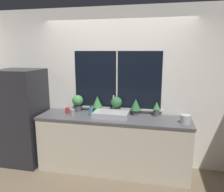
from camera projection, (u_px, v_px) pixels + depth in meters
ground_plane at (109, 179)px, 3.44m from camera, size 14.00×14.00×0.00m
wall_back at (117, 88)px, 3.79m from camera, size 8.00×0.09×2.70m
wall_left at (27, 79)px, 5.08m from camera, size 0.06×7.00×2.70m
counter at (113, 144)px, 3.63m from camera, size 2.48×0.61×0.93m
refrigerator at (22, 117)px, 3.88m from camera, size 0.74×0.71×1.67m
sink at (111, 114)px, 3.53m from camera, size 0.57×0.38×0.32m
potted_plant_far_left at (78, 102)px, 3.85m from camera, size 0.19×0.19×0.29m
potted_plant_left at (97, 103)px, 3.78m from camera, size 0.18×0.18×0.29m
potted_plant_center at (116, 104)px, 3.71m from camera, size 0.19×0.19×0.29m
potted_plant_right at (136, 106)px, 3.64m from camera, size 0.18×0.18×0.27m
potted_plant_far_right at (157, 108)px, 3.58m from camera, size 0.12×0.12×0.24m
soap_bottle at (91, 111)px, 3.60m from camera, size 0.06×0.06×0.18m
mug_red at (67, 110)px, 3.74m from camera, size 0.07×0.07×0.10m
mug_grey at (73, 112)px, 3.65m from camera, size 0.08×0.08×0.10m
kettle at (186, 119)px, 3.22m from camera, size 0.15×0.15×0.14m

